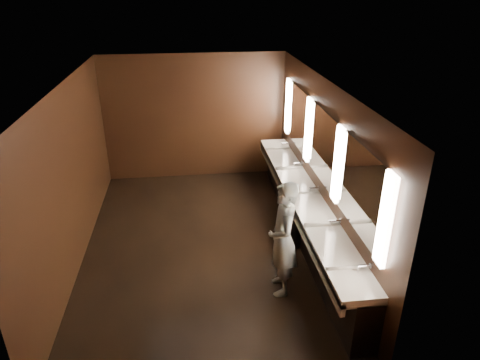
% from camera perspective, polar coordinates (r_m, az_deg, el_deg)
% --- Properties ---
extents(floor, '(6.00, 6.00, 0.00)m').
position_cam_1_polar(floor, '(7.55, -4.88, -8.64)').
color(floor, black).
rests_on(floor, ground).
extents(ceiling, '(4.00, 6.00, 0.02)m').
position_cam_1_polar(ceiling, '(6.43, -5.80, 12.58)').
color(ceiling, '#2D2D2B').
rests_on(ceiling, wall_back).
extents(wall_back, '(4.00, 0.02, 2.80)m').
position_cam_1_polar(wall_back, '(9.69, -6.05, 8.29)').
color(wall_back, black).
rests_on(wall_back, floor).
extents(wall_front, '(4.00, 0.02, 2.80)m').
position_cam_1_polar(wall_front, '(4.30, -3.56, -15.20)').
color(wall_front, black).
rests_on(wall_front, floor).
extents(wall_left, '(0.02, 6.00, 2.80)m').
position_cam_1_polar(wall_left, '(7.11, -21.60, 0.22)').
color(wall_left, black).
rests_on(wall_left, floor).
extents(wall_right, '(0.02, 6.00, 2.80)m').
position_cam_1_polar(wall_right, '(7.20, 10.81, 1.91)').
color(wall_right, black).
rests_on(wall_right, floor).
extents(sink_counter, '(0.55, 5.40, 1.01)m').
position_cam_1_polar(sink_counter, '(7.54, 8.76, -4.49)').
color(sink_counter, black).
rests_on(sink_counter, floor).
extents(mirror_band, '(0.06, 5.03, 1.15)m').
position_cam_1_polar(mirror_band, '(7.07, 10.89, 4.52)').
color(mirror_band, '#FFE6CC').
rests_on(mirror_band, wall_right).
extents(person, '(0.45, 0.66, 1.74)m').
position_cam_1_polar(person, '(6.11, 5.74, -7.85)').
color(person, '#94B6DD').
rests_on(person, floor).
extents(trash_bin, '(0.40, 0.40, 0.55)m').
position_cam_1_polar(trash_bin, '(7.48, 7.32, -6.61)').
color(trash_bin, black).
rests_on(trash_bin, floor).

